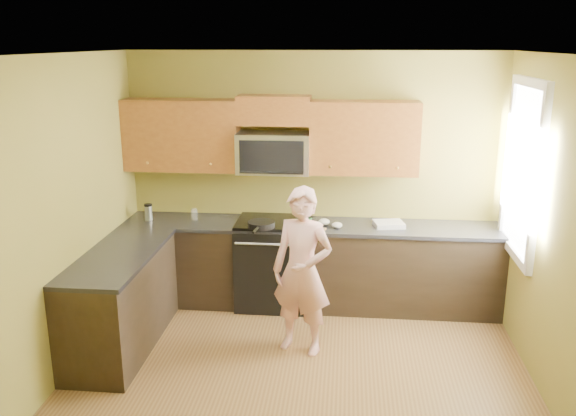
# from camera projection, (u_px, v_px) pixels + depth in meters

# --- Properties ---
(floor) EXTENTS (4.00, 4.00, 0.00)m
(floor) POSITION_uv_depth(u_px,v_px,m) (296.00, 389.00, 4.98)
(floor) COLOR brown
(floor) RESTS_ON ground
(ceiling) EXTENTS (4.00, 4.00, 0.00)m
(ceiling) POSITION_uv_depth(u_px,v_px,m) (298.00, 55.00, 4.25)
(ceiling) COLOR white
(ceiling) RESTS_ON ground
(wall_back) EXTENTS (4.00, 0.00, 4.00)m
(wall_back) POSITION_uv_depth(u_px,v_px,m) (313.00, 178.00, 6.54)
(wall_back) COLOR olive
(wall_back) RESTS_ON ground
(wall_front) EXTENTS (4.00, 0.00, 4.00)m
(wall_front) POSITION_uv_depth(u_px,v_px,m) (259.00, 374.00, 2.70)
(wall_front) COLOR olive
(wall_front) RESTS_ON ground
(wall_left) EXTENTS (0.00, 4.00, 4.00)m
(wall_left) POSITION_uv_depth(u_px,v_px,m) (49.00, 228.00, 4.81)
(wall_left) COLOR olive
(wall_left) RESTS_ON ground
(wall_right) EXTENTS (0.00, 4.00, 4.00)m
(wall_right) POSITION_uv_depth(u_px,v_px,m) (567.00, 244.00, 4.43)
(wall_right) COLOR olive
(wall_right) RESTS_ON ground
(cabinet_back_run) EXTENTS (4.00, 0.60, 0.88)m
(cabinet_back_run) POSITION_uv_depth(u_px,v_px,m) (310.00, 266.00, 6.49)
(cabinet_back_run) COLOR black
(cabinet_back_run) RESTS_ON floor
(cabinet_left_run) EXTENTS (0.60, 1.60, 0.88)m
(cabinet_left_run) POSITION_uv_depth(u_px,v_px,m) (121.00, 302.00, 5.60)
(cabinet_left_run) COLOR black
(cabinet_left_run) RESTS_ON floor
(countertop_back) EXTENTS (4.00, 0.62, 0.04)m
(countertop_back) POSITION_uv_depth(u_px,v_px,m) (310.00, 226.00, 6.36)
(countertop_back) COLOR black
(countertop_back) RESTS_ON cabinet_back_run
(countertop_left) EXTENTS (0.62, 1.60, 0.04)m
(countertop_left) POSITION_uv_depth(u_px,v_px,m) (118.00, 256.00, 5.48)
(countertop_left) COLOR black
(countertop_left) RESTS_ON cabinet_left_run
(stove) EXTENTS (0.76, 0.65, 0.95)m
(stove) POSITION_uv_depth(u_px,v_px,m) (273.00, 263.00, 6.50)
(stove) COLOR black
(stove) RESTS_ON floor
(microwave) EXTENTS (0.76, 0.40, 0.42)m
(microwave) POSITION_uv_depth(u_px,v_px,m) (274.00, 172.00, 6.36)
(microwave) COLOR silver
(microwave) RESTS_ON wall_back
(upper_cab_left) EXTENTS (1.22, 0.33, 0.75)m
(upper_cab_left) POSITION_uv_depth(u_px,v_px,m) (184.00, 170.00, 6.48)
(upper_cab_left) COLOR brown
(upper_cab_left) RESTS_ON wall_back
(upper_cab_right) EXTENTS (1.12, 0.33, 0.75)m
(upper_cab_right) POSITION_uv_depth(u_px,v_px,m) (363.00, 173.00, 6.30)
(upper_cab_right) COLOR brown
(upper_cab_right) RESTS_ON wall_back
(upper_cab_over_mw) EXTENTS (0.76, 0.33, 0.30)m
(upper_cab_over_mw) POSITION_uv_depth(u_px,v_px,m) (274.00, 110.00, 6.21)
(upper_cab_over_mw) COLOR brown
(upper_cab_over_mw) RESTS_ON wall_back
(window) EXTENTS (0.06, 1.06, 1.66)m
(window) POSITION_uv_depth(u_px,v_px,m) (523.00, 170.00, 5.50)
(window) COLOR white
(window) RESTS_ON wall_right
(woman) EXTENTS (0.66, 0.53, 1.56)m
(woman) POSITION_uv_depth(u_px,v_px,m) (302.00, 271.00, 5.44)
(woman) COLOR #F07978
(woman) RESTS_ON floor
(frying_pan) EXTENTS (0.34, 0.52, 0.06)m
(frying_pan) POSITION_uv_depth(u_px,v_px,m) (262.00, 227.00, 6.15)
(frying_pan) COLOR black
(frying_pan) RESTS_ON stove
(butter_tub) EXTENTS (0.16, 0.16, 0.09)m
(butter_tub) POSITION_uv_depth(u_px,v_px,m) (306.00, 224.00, 6.36)
(butter_tub) COLOR #FEFA42
(butter_tub) RESTS_ON countertop_back
(toast_slice) EXTENTS (0.14, 0.14, 0.01)m
(toast_slice) POSITION_uv_depth(u_px,v_px,m) (320.00, 229.00, 6.15)
(toast_slice) COLOR #B27F47
(toast_slice) RESTS_ON countertop_back
(napkin_a) EXTENTS (0.14, 0.15, 0.06)m
(napkin_a) POSITION_uv_depth(u_px,v_px,m) (337.00, 225.00, 6.21)
(napkin_a) COLOR silver
(napkin_a) RESTS_ON countertop_back
(napkin_b) EXTENTS (0.14, 0.15, 0.07)m
(napkin_b) POSITION_uv_depth(u_px,v_px,m) (324.00, 222.00, 6.32)
(napkin_b) COLOR silver
(napkin_b) RESTS_ON countertop_back
(dish_towel) EXTENTS (0.34, 0.29, 0.05)m
(dish_towel) POSITION_uv_depth(u_px,v_px,m) (389.00, 224.00, 6.27)
(dish_towel) COLOR white
(dish_towel) RESTS_ON countertop_back
(travel_mug) EXTENTS (0.11, 0.11, 0.18)m
(travel_mug) POSITION_uv_depth(u_px,v_px,m) (149.00, 220.00, 6.49)
(travel_mug) COLOR silver
(travel_mug) RESTS_ON countertop_back
(glass_b) EXTENTS (0.07, 0.07, 0.12)m
(glass_b) POSITION_uv_depth(u_px,v_px,m) (194.00, 214.00, 6.49)
(glass_b) COLOR silver
(glass_b) RESTS_ON countertop_back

